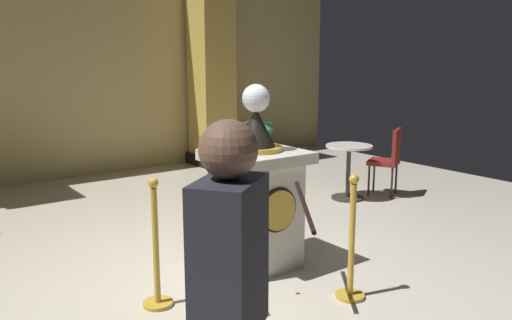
% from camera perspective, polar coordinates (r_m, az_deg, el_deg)
% --- Properties ---
extents(ground_plane, '(11.16, 11.16, 0.00)m').
position_cam_1_polar(ground_plane, '(4.93, -4.08, -11.96)').
color(ground_plane, beige).
extents(back_wall, '(11.16, 0.16, 3.86)m').
position_cam_1_polar(back_wall, '(8.92, -21.08, 10.40)').
color(back_wall, tan).
rests_on(back_wall, ground_plane).
extents(pedestal_clock, '(0.80, 0.80, 1.71)m').
position_cam_1_polar(pedestal_clock, '(4.81, 0.03, -4.04)').
color(pedestal_clock, beige).
rests_on(pedestal_clock, ground_plane).
extents(stanchion_near, '(0.24, 0.24, 1.04)m').
position_cam_1_polar(stanchion_near, '(4.21, -10.87, -10.93)').
color(stanchion_near, gold).
rests_on(stanchion_near, ground_plane).
extents(stanchion_far, '(0.24, 0.24, 1.04)m').
position_cam_1_polar(stanchion_far, '(4.33, 10.40, -10.27)').
color(stanchion_far, gold).
rests_on(stanchion_far, ground_plane).
extents(velvet_rope, '(1.10, 1.09, 0.22)m').
position_cam_1_polar(velvet_rope, '(4.06, -0.07, -5.22)').
color(velvet_rope, black).
extents(column_right, '(0.78, 0.78, 3.70)m').
position_cam_1_polar(column_right, '(9.51, -4.90, 10.55)').
color(column_right, black).
rests_on(column_right, ground_plane).
extents(potted_palm_right, '(0.60, 0.63, 1.11)m').
position_cam_1_polar(potted_palm_right, '(7.87, -0.06, -0.45)').
color(potted_palm_right, '#4C3828').
rests_on(potted_palm_right, ground_plane).
extents(bystander_guest, '(0.42, 0.39, 1.71)m').
position_cam_1_polar(bystander_guest, '(2.18, -2.86, -16.81)').
color(bystander_guest, '#26262D').
rests_on(bystander_guest, ground_plane).
extents(cafe_table, '(0.64, 0.64, 0.76)m').
position_cam_1_polar(cafe_table, '(7.27, 10.11, -0.49)').
color(cafe_table, '#332D28').
rests_on(cafe_table, ground_plane).
extents(cafe_chair_red, '(0.54, 0.54, 0.96)m').
position_cam_1_polar(cafe_chair_red, '(7.54, 14.39, 0.42)').
color(cafe_chair_red, black).
rests_on(cafe_chair_red, ground_plane).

